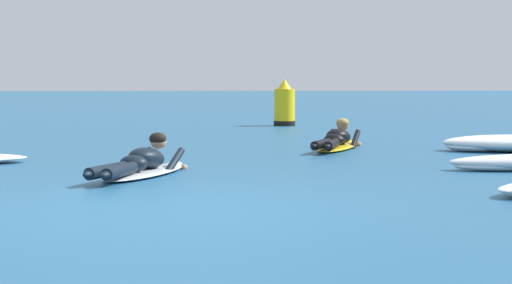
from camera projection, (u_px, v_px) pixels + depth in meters
name	position (u px, v px, depth m)	size (l,w,h in m)	color
ground_plane	(173.00, 136.00, 18.03)	(120.00, 120.00, 0.00)	#235B84
surfer_near	(142.00, 164.00, 10.77)	(1.28, 2.44, 0.54)	silver
surfer_far	(337.00, 141.00, 14.73)	(1.28, 2.47, 0.54)	yellow
channel_marker_buoy	(284.00, 107.00, 21.88)	(0.53, 0.53, 1.14)	yellow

